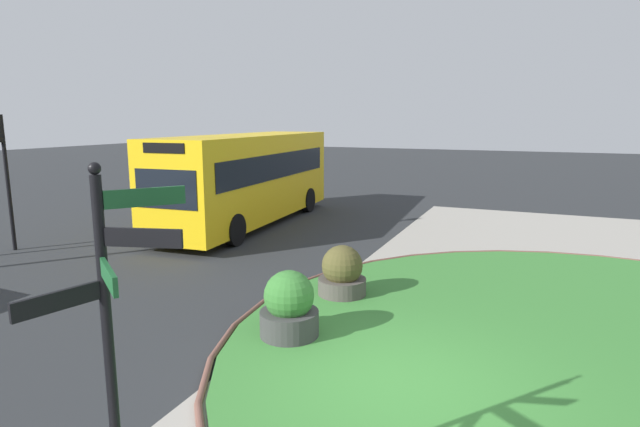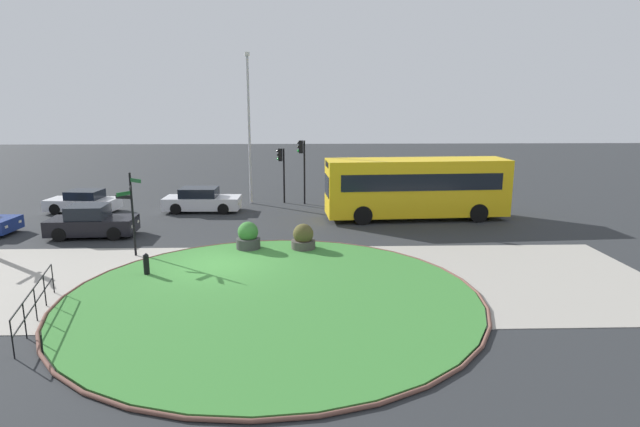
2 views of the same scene
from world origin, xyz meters
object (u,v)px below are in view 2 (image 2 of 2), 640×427
(car_far_lane, at_px, (202,200))
(lamppost_tall, at_px, (249,125))
(planter_near_signpost, at_px, (303,239))
(planter_kerbside, at_px, (248,238))
(bus_yellow, at_px, (416,187))
(bollard_foreground, at_px, (146,265))
(traffic_light_far, at_px, (302,158))
(traffic_light_near, at_px, (281,163))
(car_near_lane, at_px, (92,223))
(car_oncoming, at_px, (83,202))
(signpost_directional, at_px, (131,207))

(car_far_lane, xyz_separation_m, lamppost_tall, (2.62, 2.41, 4.23))
(planter_near_signpost, bearing_deg, planter_kerbside, 178.13)
(bus_yellow, distance_m, planter_near_signpost, 8.68)
(bollard_foreground, bearing_deg, traffic_light_far, 67.49)
(traffic_light_far, relative_size, planter_kerbside, 3.13)
(car_far_lane, xyz_separation_m, traffic_light_near, (4.57, 2.49, 1.87))
(car_far_lane, distance_m, lamppost_tall, 5.53)
(bus_yellow, relative_size, traffic_light_near, 2.87)
(car_near_lane, height_order, planter_kerbside, car_near_lane)
(car_oncoming, distance_m, traffic_light_near, 11.83)
(traffic_light_far, height_order, planter_near_signpost, traffic_light_far)
(traffic_light_near, height_order, planter_near_signpost, traffic_light_near)
(signpost_directional, height_order, traffic_light_far, traffic_light_far)
(car_oncoming, xyz_separation_m, lamppost_tall, (9.45, 2.43, 4.29))
(bollard_foreground, distance_m, traffic_light_near, 14.87)
(signpost_directional, xyz_separation_m, car_far_lane, (1.06, 8.97, -1.45))
(car_near_lane, xyz_separation_m, lamppost_tall, (6.73, 8.06, 4.21))
(traffic_light_near, xyz_separation_m, planter_kerbside, (-1.01, -10.73, -1.96))
(car_oncoming, relative_size, traffic_light_far, 1.03)
(bus_yellow, relative_size, lamppost_tall, 1.08)
(traffic_light_near, relative_size, planter_near_signpost, 2.92)
(bus_yellow, xyz_separation_m, car_oncoming, (-18.90, 2.27, -1.15))
(bus_yellow, height_order, car_oncoming, bus_yellow)
(bollard_foreground, xyz_separation_m, car_oncoming, (-7.02, 11.54, 0.15))
(lamppost_tall, bearing_deg, car_near_lane, -129.88)
(signpost_directional, relative_size, car_far_lane, 0.80)
(car_far_lane, bearing_deg, bus_yellow, -9.34)
(car_oncoming, xyz_separation_m, planter_kerbside, (10.39, -8.22, -0.04))
(car_near_lane, distance_m, lamppost_tall, 11.32)
(car_near_lane, bearing_deg, car_far_lane, 51.25)
(car_oncoming, distance_m, planter_near_signpost, 15.23)
(car_near_lane, distance_m, traffic_light_far, 12.85)
(car_oncoming, bearing_deg, car_far_lane, -174.98)
(signpost_directional, height_order, car_near_lane, signpost_directional)
(car_far_lane, bearing_deg, traffic_light_near, 30.03)
(car_near_lane, height_order, planter_near_signpost, car_near_lane)
(car_far_lane, distance_m, car_oncoming, 6.83)
(bollard_foreground, relative_size, traffic_light_near, 0.26)
(signpost_directional, height_order, planter_kerbside, signpost_directional)
(signpost_directional, relative_size, planter_near_signpost, 2.98)
(traffic_light_near, bearing_deg, traffic_light_far, 161.25)
(car_far_lane, bearing_deg, car_near_lane, -124.64)
(car_oncoming, bearing_deg, planter_kerbside, 146.51)
(bus_yellow, height_order, traffic_light_far, traffic_light_far)
(car_near_lane, bearing_deg, bus_yellow, 9.01)
(car_oncoming, xyz_separation_m, traffic_light_near, (11.40, 2.52, 1.93))
(lamppost_tall, bearing_deg, car_far_lane, -137.40)
(bollard_foreground, distance_m, traffic_light_far, 15.02)
(car_near_lane, height_order, lamppost_tall, lamppost_tall)
(planter_near_signpost, bearing_deg, bus_yellow, 44.48)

